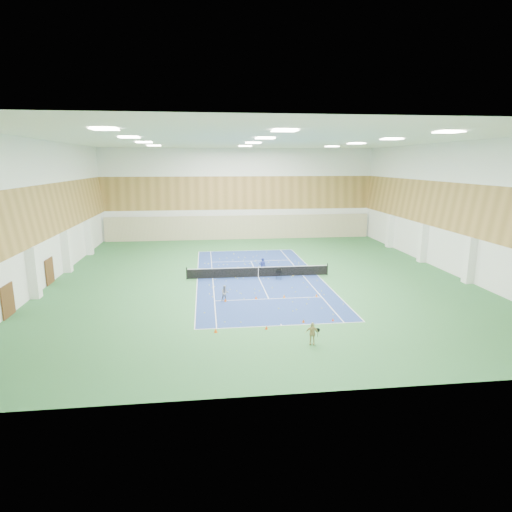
# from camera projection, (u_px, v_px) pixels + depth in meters

# --- Properties ---
(ground) EXTENTS (40.00, 40.00, 0.00)m
(ground) POSITION_uv_depth(u_px,v_px,m) (258.00, 277.00, 38.66)
(ground) COLOR #2C6735
(ground) RESTS_ON ground
(room_shell) EXTENTS (36.00, 40.00, 12.00)m
(room_shell) POSITION_uv_depth(u_px,v_px,m) (258.00, 211.00, 37.38)
(room_shell) COLOR white
(room_shell) RESTS_ON ground
(wood_cladding) EXTENTS (36.00, 40.00, 8.00)m
(wood_cladding) POSITION_uv_depth(u_px,v_px,m) (258.00, 188.00, 36.95)
(wood_cladding) COLOR olive
(wood_cladding) RESTS_ON room_shell
(ceiling_light_grid) EXTENTS (21.40, 25.40, 0.06)m
(ceiling_light_grid) POSITION_uv_depth(u_px,v_px,m) (259.00, 141.00, 36.11)
(ceiling_light_grid) COLOR white
(ceiling_light_grid) RESTS_ON room_shell
(court_surface) EXTENTS (10.97, 23.77, 0.01)m
(court_surface) POSITION_uv_depth(u_px,v_px,m) (258.00, 277.00, 38.66)
(court_surface) COLOR navy
(court_surface) RESTS_ON ground
(tennis_balls_scatter) EXTENTS (10.57, 22.77, 0.07)m
(tennis_balls_scatter) POSITION_uv_depth(u_px,v_px,m) (258.00, 277.00, 38.65)
(tennis_balls_scatter) COLOR yellow
(tennis_balls_scatter) RESTS_ON ground
(tennis_net) EXTENTS (12.80, 0.10, 1.10)m
(tennis_net) POSITION_uv_depth(u_px,v_px,m) (258.00, 271.00, 38.55)
(tennis_net) COLOR black
(tennis_net) RESTS_ON ground
(back_curtain) EXTENTS (35.40, 0.16, 3.20)m
(back_curtain) POSITION_uv_depth(u_px,v_px,m) (240.00, 227.00, 57.47)
(back_curtain) COLOR #C6B793
(back_curtain) RESTS_ON ground
(door_left_a) EXTENTS (0.08, 1.80, 2.20)m
(door_left_a) POSITION_uv_depth(u_px,v_px,m) (8.00, 301.00, 28.59)
(door_left_a) COLOR #593319
(door_left_a) RESTS_ON ground
(door_left_b) EXTENTS (0.08, 1.80, 2.20)m
(door_left_b) POSITION_uv_depth(u_px,v_px,m) (50.00, 271.00, 36.35)
(door_left_b) COLOR #593319
(door_left_b) RESTS_ON ground
(coach) EXTENTS (0.62, 0.42, 1.65)m
(coach) POSITION_uv_depth(u_px,v_px,m) (263.00, 266.00, 39.14)
(coach) COLOR navy
(coach) RESTS_ON ground
(child_court) EXTENTS (0.64, 0.53, 1.20)m
(child_court) POSITION_uv_depth(u_px,v_px,m) (225.00, 293.00, 31.90)
(child_court) COLOR #999AA2
(child_court) RESTS_ON ground
(child_apron) EXTENTS (0.83, 0.54, 1.32)m
(child_apron) POSITION_uv_depth(u_px,v_px,m) (312.00, 333.00, 24.24)
(child_apron) COLOR tan
(child_apron) RESTS_ON ground
(ball_cart) EXTENTS (0.59, 0.59, 0.89)m
(ball_cart) POSITION_uv_depth(u_px,v_px,m) (279.00, 274.00, 37.90)
(ball_cart) COLOR black
(ball_cart) RESTS_ON ground
(cone_svc_a) EXTENTS (0.22, 0.22, 0.25)m
(cone_svc_a) POSITION_uv_depth(u_px,v_px,m) (225.00, 300.00, 31.86)
(cone_svc_a) COLOR #D7550B
(cone_svc_a) RESTS_ON ground
(cone_svc_b) EXTENTS (0.20, 0.20, 0.22)m
(cone_svc_b) POSITION_uv_depth(u_px,v_px,m) (256.00, 298.00, 32.45)
(cone_svc_b) COLOR #DF4C0B
(cone_svc_b) RESTS_ON ground
(cone_svc_c) EXTENTS (0.22, 0.22, 0.24)m
(cone_svc_c) POSITION_uv_depth(u_px,v_px,m) (284.00, 296.00, 32.75)
(cone_svc_c) COLOR orange
(cone_svc_c) RESTS_ON ground
(cone_svc_d) EXTENTS (0.21, 0.21, 0.23)m
(cone_svc_d) POSITION_uv_depth(u_px,v_px,m) (317.00, 295.00, 32.99)
(cone_svc_d) COLOR #FF600D
(cone_svc_d) RESTS_ON ground
(cone_base_a) EXTENTS (0.23, 0.23, 0.25)m
(cone_base_a) POSITION_uv_depth(u_px,v_px,m) (216.00, 331.00, 26.04)
(cone_base_a) COLOR #ED540C
(cone_base_a) RESTS_ON ground
(cone_base_b) EXTENTS (0.20, 0.20, 0.22)m
(cone_base_b) POSITION_uv_depth(u_px,v_px,m) (266.00, 327.00, 26.57)
(cone_base_b) COLOR #EC460C
(cone_base_b) RESTS_ON ground
(cone_base_c) EXTENTS (0.20, 0.20, 0.22)m
(cone_base_c) POSITION_uv_depth(u_px,v_px,m) (303.00, 321.00, 27.67)
(cone_base_c) COLOR #E35F0B
(cone_base_c) RESTS_ON ground
(cone_base_d) EXTENTS (0.17, 0.17, 0.19)m
(cone_base_d) POSITION_uv_depth(u_px,v_px,m) (333.00, 320.00, 27.94)
(cone_base_d) COLOR #F23F0C
(cone_base_d) RESTS_ON ground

